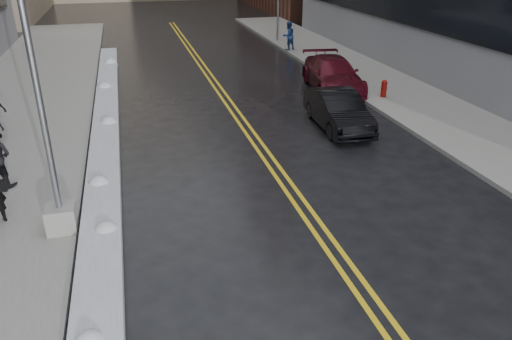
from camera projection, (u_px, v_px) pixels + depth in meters
ground at (221, 263)px, 10.56m from camera, size 160.00×160.00×0.00m
sidewalk_west at (12, 128)px, 18.01m from camera, size 5.50×50.00×0.15m
sidewalk_east at (404, 97)px, 21.61m from camera, size 4.00×50.00×0.15m
lane_line_left at (231, 112)px, 19.89m from camera, size 0.12×50.00×0.01m
lane_line_right at (239, 111)px, 19.96m from camera, size 0.12×50.00×0.01m
snow_ridge at (105, 136)px, 16.97m from camera, size 0.90×30.00×0.34m
lamppost at (45, 132)px, 10.51m from camera, size 0.65×0.65×7.62m
fire_hydrant at (384, 88)px, 21.18m from camera, size 0.26×0.26×0.73m
pedestrian_east at (289, 36)px, 30.26m from camera, size 0.99×0.88×1.68m
car_black at (338, 110)px, 17.93m from camera, size 1.63×4.14×1.34m
car_maroon at (333, 74)px, 22.57m from camera, size 2.58×5.18×1.45m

